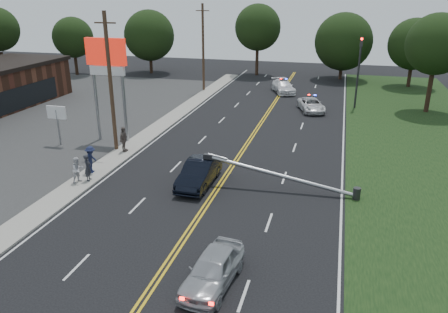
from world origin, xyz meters
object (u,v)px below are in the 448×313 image
(small_sign, at_px, (57,116))
(emergency_b, at_px, (283,87))
(waiting_sedan, at_px, (213,269))
(bystander_a, at_px, (88,168))
(utility_pole_far, at_px, (203,48))
(pylon_sign, at_px, (107,65))
(fallen_streetlight, at_px, (289,177))
(traffic_signal, at_px, (359,67))
(bystander_d, at_px, (124,139))
(crashed_sedan, at_px, (199,173))
(bystander_b, at_px, (78,170))
(emergency_a, at_px, (311,105))
(utility_pole_mid, at_px, (111,83))
(bystander_c, at_px, (91,159))

(small_sign, relative_size, emergency_b, 0.62)
(waiting_sedan, xyz_separation_m, bystander_a, (-10.35, 7.83, 0.26))
(utility_pole_far, relative_size, emergency_b, 1.99)
(pylon_sign, bearing_deg, fallen_streetlight, -22.22)
(traffic_signal, height_order, utility_pole_far, utility_pole_far)
(bystander_d, bearing_deg, bystander_a, -179.28)
(pylon_sign, distance_m, crashed_sedan, 12.39)
(bystander_b, bearing_deg, utility_pole_far, 19.79)
(emergency_a, xyz_separation_m, bystander_a, (-12.08, -21.27, 0.34))
(emergency_b, xyz_separation_m, bystander_b, (-8.68, -29.52, 0.21))
(fallen_streetlight, distance_m, bystander_d, 13.06)
(pylon_sign, relative_size, traffic_signal, 1.13)
(bystander_a, bearing_deg, utility_pole_far, -11.75)
(traffic_signal, bearing_deg, bystander_a, -124.47)
(waiting_sedan, height_order, emergency_a, waiting_sedan)
(utility_pole_mid, bearing_deg, waiting_sedan, -49.72)
(bystander_a, bearing_deg, pylon_sign, 3.50)
(utility_pole_far, bearing_deg, emergency_b, 8.07)
(utility_pole_mid, height_order, utility_pole_far, same)
(crashed_sedan, bearing_deg, waiting_sedan, -68.37)
(bystander_c, distance_m, bystander_d, 4.23)
(traffic_signal, height_order, bystander_a, traffic_signal)
(crashed_sedan, bearing_deg, emergency_a, 75.51)
(bystander_b, bearing_deg, emergency_a, -11.72)
(utility_pole_mid, relative_size, emergency_b, 1.99)
(small_sign, distance_m, bystander_a, 8.42)
(pylon_sign, height_order, emergency_a, pylon_sign)
(utility_pole_mid, bearing_deg, bystander_c, -81.52)
(fallen_streetlight, relative_size, utility_pole_far, 0.94)
(crashed_sedan, relative_size, waiting_sedan, 1.14)
(pylon_sign, xyz_separation_m, utility_pole_mid, (1.30, -2.00, -0.91))
(emergency_a, relative_size, bystander_d, 2.44)
(crashed_sedan, distance_m, emergency_a, 20.57)
(pylon_sign, relative_size, bystander_a, 4.72)
(traffic_signal, bearing_deg, waiting_sedan, -100.70)
(waiting_sedan, relative_size, bystander_a, 2.44)
(waiting_sedan, distance_m, emergency_b, 37.00)
(small_sign, relative_size, waiting_sedan, 0.75)
(small_sign, distance_m, utility_pole_mid, 5.53)
(small_sign, bearing_deg, bystander_a, -44.01)
(fallen_streetlight, xyz_separation_m, bystander_b, (-12.66, -2.18, 0.02))
(crashed_sedan, height_order, bystander_a, bystander_a)
(small_sign, height_order, bystander_b, small_sign)
(utility_pole_far, xyz_separation_m, bystander_b, (0.73, -28.18, -4.15))
(bystander_c, bearing_deg, bystander_d, -8.57)
(crashed_sedan, height_order, bystander_c, bystander_c)
(crashed_sedan, bearing_deg, small_sign, 161.50)
(waiting_sedan, bearing_deg, fallen_streetlight, 85.09)
(fallen_streetlight, distance_m, bystander_a, 12.34)
(bystander_b, bearing_deg, traffic_signal, -16.44)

